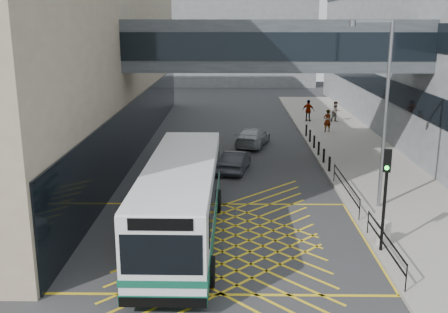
{
  "coord_description": "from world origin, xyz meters",
  "views": [
    {
      "loc": [
        0.33,
        -20.33,
        8.89
      ],
      "look_at": [
        0.0,
        4.0,
        2.6
      ],
      "focal_mm": 42.0,
      "sensor_mm": 36.0,
      "label": 1
    }
  ],
  "objects_px": {
    "car_white": "(145,234)",
    "pedestrian_c": "(308,111)",
    "litter_bin": "(384,233)",
    "pedestrian_a": "(327,121)",
    "traffic_light": "(386,186)",
    "street_lamp": "(382,104)",
    "pedestrian_b": "(336,112)",
    "bus": "(182,198)",
    "car_dark": "(235,161)",
    "car_silver": "(253,136)"
  },
  "relations": [
    {
      "from": "street_lamp",
      "to": "pedestrian_c",
      "type": "xyz_separation_m",
      "value": [
        -0.05,
        22.43,
        -4.06
      ]
    },
    {
      "from": "bus",
      "to": "street_lamp",
      "type": "distance_m",
      "value": 10.35
    },
    {
      "from": "litter_bin",
      "to": "car_white",
      "type": "bearing_deg",
      "value": -177.11
    },
    {
      "from": "car_white",
      "to": "street_lamp",
      "type": "bearing_deg",
      "value": -171.95
    },
    {
      "from": "bus",
      "to": "street_lamp",
      "type": "relative_size",
      "value": 1.37
    },
    {
      "from": "pedestrian_c",
      "to": "car_dark",
      "type": "bearing_deg",
      "value": 94.99
    },
    {
      "from": "bus",
      "to": "street_lamp",
      "type": "height_order",
      "value": "street_lamp"
    },
    {
      "from": "bus",
      "to": "pedestrian_b",
      "type": "relative_size",
      "value": 6.65
    },
    {
      "from": "bus",
      "to": "litter_bin",
      "type": "height_order",
      "value": "bus"
    },
    {
      "from": "traffic_light",
      "to": "pedestrian_a",
      "type": "distance_m",
      "value": 23.2
    },
    {
      "from": "litter_bin",
      "to": "pedestrian_b",
      "type": "bearing_deg",
      "value": 83.14
    },
    {
      "from": "car_white",
      "to": "pedestrian_c",
      "type": "bearing_deg",
      "value": -128.49
    },
    {
      "from": "street_lamp",
      "to": "car_silver",
      "type": "bearing_deg",
      "value": 121.48
    },
    {
      "from": "pedestrian_a",
      "to": "pedestrian_c",
      "type": "bearing_deg",
      "value": -92.45
    },
    {
      "from": "street_lamp",
      "to": "pedestrian_b",
      "type": "bearing_deg",
      "value": 93.2
    },
    {
      "from": "traffic_light",
      "to": "pedestrian_b",
      "type": "distance_m",
      "value": 27.66
    },
    {
      "from": "traffic_light",
      "to": "litter_bin",
      "type": "bearing_deg",
      "value": 86.7
    },
    {
      "from": "car_white",
      "to": "bus",
      "type": "bearing_deg",
      "value": -154.77
    },
    {
      "from": "traffic_light",
      "to": "car_silver",
      "type": "bearing_deg",
      "value": 122.65
    },
    {
      "from": "street_lamp",
      "to": "litter_bin",
      "type": "xyz_separation_m",
      "value": [
        -0.86,
        -4.57,
        -4.53
      ]
    },
    {
      "from": "pedestrian_a",
      "to": "street_lamp",
      "type": "bearing_deg",
      "value": 74.1
    },
    {
      "from": "car_white",
      "to": "litter_bin",
      "type": "distance_m",
      "value": 9.57
    },
    {
      "from": "traffic_light",
      "to": "street_lamp",
      "type": "distance_m",
      "value": 5.83
    },
    {
      "from": "pedestrian_b",
      "to": "pedestrian_c",
      "type": "xyz_separation_m",
      "value": [
        -2.41,
        0.28,
        0.05
      ]
    },
    {
      "from": "traffic_light",
      "to": "pedestrian_b",
      "type": "height_order",
      "value": "traffic_light"
    },
    {
      "from": "car_silver",
      "to": "pedestrian_c",
      "type": "height_order",
      "value": "pedestrian_c"
    },
    {
      "from": "bus",
      "to": "litter_bin",
      "type": "distance_m",
      "value": 8.3
    },
    {
      "from": "traffic_light",
      "to": "car_dark",
      "type": "bearing_deg",
      "value": 135.09
    },
    {
      "from": "bus",
      "to": "pedestrian_b",
      "type": "bearing_deg",
      "value": 66.8
    },
    {
      "from": "car_silver",
      "to": "pedestrian_a",
      "type": "xyz_separation_m",
      "value": [
        6.25,
        4.54,
        0.34
      ]
    },
    {
      "from": "car_silver",
      "to": "pedestrian_a",
      "type": "relative_size",
      "value": 2.58
    },
    {
      "from": "traffic_light",
      "to": "litter_bin",
      "type": "distance_m",
      "value": 2.33
    },
    {
      "from": "traffic_light",
      "to": "pedestrian_c",
      "type": "bearing_deg",
      "value": 107.36
    },
    {
      "from": "bus",
      "to": "car_silver",
      "type": "bearing_deg",
      "value": 78.54
    },
    {
      "from": "street_lamp",
      "to": "pedestrian_a",
      "type": "bearing_deg",
      "value": 96.61
    },
    {
      "from": "car_silver",
      "to": "pedestrian_a",
      "type": "distance_m",
      "value": 7.73
    },
    {
      "from": "pedestrian_b",
      "to": "car_white",
      "type": "bearing_deg",
      "value": -135.28
    },
    {
      "from": "bus",
      "to": "pedestrian_c",
      "type": "height_order",
      "value": "bus"
    },
    {
      "from": "pedestrian_a",
      "to": "pedestrian_c",
      "type": "relative_size",
      "value": 0.94
    },
    {
      "from": "street_lamp",
      "to": "pedestrian_c",
      "type": "bearing_deg",
      "value": 99.4
    },
    {
      "from": "bus",
      "to": "litter_bin",
      "type": "xyz_separation_m",
      "value": [
        8.18,
        -0.8,
        -1.17
      ]
    },
    {
      "from": "car_white",
      "to": "car_dark",
      "type": "bearing_deg",
      "value": -125.31
    },
    {
      "from": "litter_bin",
      "to": "pedestrian_a",
      "type": "xyz_separation_m",
      "value": [
        1.69,
        22.39,
        0.42
      ]
    },
    {
      "from": "litter_bin",
      "to": "pedestrian_a",
      "type": "bearing_deg",
      "value": 85.69
    },
    {
      "from": "car_white",
      "to": "car_dark",
      "type": "relative_size",
      "value": 1.14
    },
    {
      "from": "street_lamp",
      "to": "pedestrian_c",
      "type": "relative_size",
      "value": 4.6
    },
    {
      "from": "car_silver",
      "to": "street_lamp",
      "type": "height_order",
      "value": "street_lamp"
    },
    {
      "from": "car_dark",
      "to": "car_silver",
      "type": "bearing_deg",
      "value": -90.49
    },
    {
      "from": "pedestrian_a",
      "to": "pedestrian_b",
      "type": "distance_m",
      "value": 4.6
    },
    {
      "from": "car_white",
      "to": "car_silver",
      "type": "height_order",
      "value": "car_white"
    }
  ]
}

